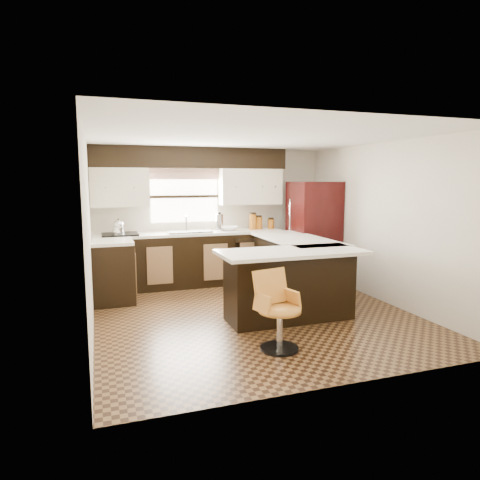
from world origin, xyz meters
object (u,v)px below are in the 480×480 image
object	(u,v)px
refrigerator	(313,232)
peninsula_return	(289,286)
peninsula_long	(293,269)
bar_chair	(280,311)

from	to	relation	value
refrigerator	peninsula_return	bearing A→B (deg)	-126.07
peninsula_long	bar_chair	xyz separation A→B (m)	(-1.07, -1.89, -0.02)
peninsula_return	refrigerator	xyz separation A→B (m)	(1.32, 1.81, 0.46)
peninsula_return	bar_chair	world-z (taller)	peninsula_return
peninsula_return	refrigerator	world-z (taller)	refrigerator
peninsula_long	peninsula_return	world-z (taller)	same
peninsula_return	refrigerator	size ratio (longest dim) A/B	0.91
refrigerator	bar_chair	world-z (taller)	refrigerator
peninsula_long	bar_chair	size ratio (longest dim) A/B	2.25
refrigerator	bar_chair	bearing A→B (deg)	-124.37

